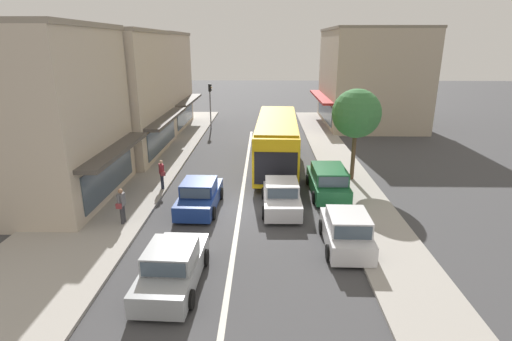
{
  "coord_description": "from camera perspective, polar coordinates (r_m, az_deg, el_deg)",
  "views": [
    {
      "loc": [
        1.18,
        -18.1,
        7.83
      ],
      "look_at": [
        0.74,
        2.52,
        1.2
      ],
      "focal_mm": 28.0,
      "sensor_mm": 36.0,
      "label": 1
    }
  ],
  "objects": [
    {
      "name": "traffic_light_downstreet",
      "position": [
        37.99,
        -6.57,
        10.18
      ],
      "size": [
        0.32,
        0.24,
        4.2
      ],
      "color": "gray",
      "rests_on": "ground"
    },
    {
      "name": "building_right_far",
      "position": [
        41.4,
        16.03,
        12.65
      ],
      "size": [
        9.61,
        11.24,
        9.17
      ],
      "color": "#B2A38E",
      "rests_on": "ground"
    },
    {
      "name": "parked_wagon_kerb_second",
      "position": [
        21.73,
        10.23,
        -1.5
      ],
      "size": [
        1.98,
        4.52,
        1.58
      ],
      "color": "#1E6638",
      "rests_on": "ground"
    },
    {
      "name": "pedestrian_with_handbag_near",
      "position": [
        22.35,
        -13.33,
        -0.29
      ],
      "size": [
        0.45,
        0.63,
        1.63
      ],
      "color": "#232838",
      "rests_on": "sidewalk_left"
    },
    {
      "name": "sedan_behind_bus_mid",
      "position": [
        19.78,
        -8.06,
        -3.61
      ],
      "size": [
        2.01,
        4.26,
        1.47
      ],
      "color": "navy",
      "rests_on": "ground"
    },
    {
      "name": "shopfront_corner_near",
      "position": [
        22.54,
        -29.29,
        6.7
      ],
      "size": [
        8.05,
        8.03,
        8.73
      ],
      "color": "beige",
      "rests_on": "ground"
    },
    {
      "name": "ground_plane",
      "position": [
        19.75,
        -2.32,
        -5.55
      ],
      "size": [
        140.0,
        140.0,
        0.0
      ],
      "primitive_type": "plane",
      "color": "#3F3F42"
    },
    {
      "name": "sedan_adjacent_lane_lead",
      "position": [
        19.6,
        3.65,
        -3.67
      ],
      "size": [
        1.94,
        4.22,
        1.47
      ],
      "color": "silver",
      "rests_on": "ground"
    },
    {
      "name": "city_bus",
      "position": [
        25.98,
        2.99,
        4.56
      ],
      "size": [
        3.03,
        10.94,
        3.23
      ],
      "color": "yellow",
      "rests_on": "ground"
    },
    {
      "name": "shopfront_mid_block",
      "position": [
        30.45,
        -21.04,
        10.06
      ],
      "size": [
        9.04,
        9.38,
        8.68
      ],
      "color": "beige",
      "rests_on": "ground"
    },
    {
      "name": "shopfront_far_end",
      "position": [
        39.18,
        -16.01,
        12.06
      ],
      "size": [
        8.81,
        8.83,
        8.73
      ],
      "color": "beige",
      "rests_on": "ground"
    },
    {
      "name": "street_tree_right",
      "position": [
        23.39,
        14.16,
        7.87
      ],
      "size": [
        2.77,
        2.77,
        5.41
      ],
      "color": "brown",
      "rests_on": "ground"
    },
    {
      "name": "kerb_right",
      "position": [
        25.81,
        12.37,
        -0.13
      ],
      "size": [
        2.8,
        44.0,
        0.12
      ],
      "primitive_type": "cube",
      "color": "#A39E96",
      "rests_on": "ground"
    },
    {
      "name": "parked_hatchback_kerb_front",
      "position": [
        16.37,
        12.79,
        -8.43
      ],
      "size": [
        1.86,
        3.72,
        1.54
      ],
      "color": "silver",
      "rests_on": "ground"
    },
    {
      "name": "sidewalk_left",
      "position": [
        26.54,
        -16.34,
        0.08
      ],
      "size": [
        5.2,
        44.0,
        0.14
      ],
      "primitive_type": "cube",
      "color": "#A39E96",
      "rests_on": "ground"
    },
    {
      "name": "lane_centre_line",
      "position": [
        23.47,
        -1.73,
        -1.66
      ],
      "size": [
        0.2,
        28.0,
        0.01
      ],
      "primitive_type": "cube",
      "color": "silver",
      "rests_on": "ground"
    },
    {
      "name": "pedestrian_browsing_midblock",
      "position": [
        18.56,
        -18.66,
        -4.54
      ],
      "size": [
        0.28,
        0.66,
        1.63
      ],
      "color": "#333338",
      "rests_on": "sidewalk_left"
    },
    {
      "name": "sedan_queue_gap_filler",
      "position": [
        14.02,
        -11.83,
        -13.35
      ],
      "size": [
        2.02,
        4.27,
        1.47
      ],
      "color": "#9EA3A8",
      "rests_on": "ground"
    }
  ]
}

